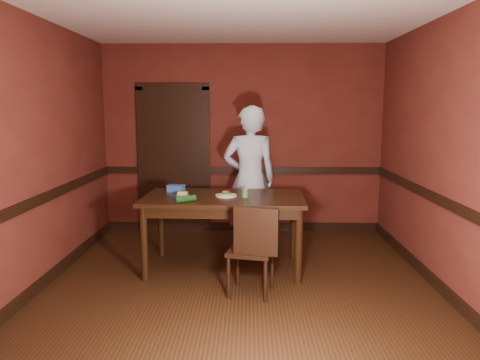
{
  "coord_description": "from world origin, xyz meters",
  "views": [
    {
      "loc": [
        0.1,
        -4.52,
        1.8
      ],
      "look_at": [
        0.0,
        0.35,
        1.05
      ],
      "focal_mm": 35.0,
      "sensor_mm": 36.0,
      "label": 1
    }
  ],
  "objects_px": {
    "dining_table": "(224,232)",
    "food_tub": "(176,188)",
    "chair_far": "(258,221)",
    "sandwich_plate": "(226,195)",
    "sauce_jar": "(245,193)",
    "chair_near": "(251,249)",
    "person": "(250,179)",
    "cheese_saucer": "(183,194)"
  },
  "relations": [
    {
      "from": "cheese_saucer",
      "to": "sauce_jar",
      "type": "bearing_deg",
      "value": -6.74
    },
    {
      "from": "person",
      "to": "chair_far",
      "type": "bearing_deg",
      "value": 126.69
    },
    {
      "from": "chair_near",
      "to": "dining_table",
      "type": "bearing_deg",
      "value": -54.65
    },
    {
      "from": "chair_far",
      "to": "sauce_jar",
      "type": "xyz_separation_m",
      "value": [
        -0.15,
        -0.67,
        0.47
      ]
    },
    {
      "from": "sauce_jar",
      "to": "cheese_saucer",
      "type": "relative_size",
      "value": 0.65
    },
    {
      "from": "chair_far",
      "to": "sandwich_plate",
      "type": "xyz_separation_m",
      "value": [
        -0.36,
        -0.6,
        0.44
      ]
    },
    {
      "from": "person",
      "to": "sauce_jar",
      "type": "relative_size",
      "value": 19.92
    },
    {
      "from": "dining_table",
      "to": "food_tub",
      "type": "bearing_deg",
      "value": 157.73
    },
    {
      "from": "chair_far",
      "to": "sandwich_plate",
      "type": "distance_m",
      "value": 0.83
    },
    {
      "from": "chair_near",
      "to": "sandwich_plate",
      "type": "xyz_separation_m",
      "value": [
        -0.28,
        0.73,
        0.4
      ]
    },
    {
      "from": "dining_table",
      "to": "person",
      "type": "height_order",
      "value": "person"
    },
    {
      "from": "person",
      "to": "sauce_jar",
      "type": "distance_m",
      "value": 0.77
    },
    {
      "from": "person",
      "to": "sandwich_plate",
      "type": "xyz_separation_m",
      "value": [
        -0.26,
        -0.7,
        -0.07
      ]
    },
    {
      "from": "dining_table",
      "to": "food_tub",
      "type": "relative_size",
      "value": 8.15
    },
    {
      "from": "sandwich_plate",
      "to": "cheese_saucer",
      "type": "xyz_separation_m",
      "value": [
        -0.49,
        0.01,
        0.0
      ]
    },
    {
      "from": "person",
      "to": "cheese_saucer",
      "type": "distance_m",
      "value": 1.02
    },
    {
      "from": "chair_far",
      "to": "chair_near",
      "type": "bearing_deg",
      "value": -93.88
    },
    {
      "from": "sandwich_plate",
      "to": "food_tub",
      "type": "relative_size",
      "value": 1.09
    },
    {
      "from": "dining_table",
      "to": "person",
      "type": "relative_size",
      "value": 0.97
    },
    {
      "from": "chair_near",
      "to": "sauce_jar",
      "type": "xyz_separation_m",
      "value": [
        -0.06,
        0.66,
        0.43
      ]
    },
    {
      "from": "chair_far",
      "to": "sandwich_plate",
      "type": "relative_size",
      "value": 3.41
    },
    {
      "from": "sauce_jar",
      "to": "food_tub",
      "type": "xyz_separation_m",
      "value": [
        -0.81,
        0.33,
        -0.01
      ]
    },
    {
      "from": "dining_table",
      "to": "sandwich_plate",
      "type": "height_order",
      "value": "sandwich_plate"
    },
    {
      "from": "dining_table",
      "to": "chair_near",
      "type": "bearing_deg",
      "value": -65.78
    },
    {
      "from": "chair_near",
      "to": "cheese_saucer",
      "type": "height_order",
      "value": "chair_near"
    },
    {
      "from": "chair_near",
      "to": "cheese_saucer",
      "type": "bearing_deg",
      "value": -31.22
    },
    {
      "from": "dining_table",
      "to": "chair_near",
      "type": "distance_m",
      "value": 0.79
    },
    {
      "from": "sandwich_plate",
      "to": "sauce_jar",
      "type": "relative_size",
      "value": 2.58
    },
    {
      "from": "dining_table",
      "to": "cheese_saucer",
      "type": "xyz_separation_m",
      "value": [
        -0.46,
        0.01,
        0.43
      ]
    },
    {
      "from": "person",
      "to": "cheese_saucer",
      "type": "xyz_separation_m",
      "value": [
        -0.75,
        -0.69,
        -0.07
      ]
    },
    {
      "from": "chair_near",
      "to": "chair_far",
      "type": "bearing_deg",
      "value": -80.83
    },
    {
      "from": "cheese_saucer",
      "to": "chair_far",
      "type": "bearing_deg",
      "value": 34.68
    },
    {
      "from": "person",
      "to": "sandwich_plate",
      "type": "bearing_deg",
      "value": 61.24
    },
    {
      "from": "chair_far",
      "to": "cheese_saucer",
      "type": "height_order",
      "value": "cheese_saucer"
    },
    {
      "from": "chair_far",
      "to": "food_tub",
      "type": "xyz_separation_m",
      "value": [
        -0.96,
        -0.34,
        0.47
      ]
    },
    {
      "from": "sauce_jar",
      "to": "food_tub",
      "type": "bearing_deg",
      "value": 157.99
    },
    {
      "from": "person",
      "to": "cheese_saucer",
      "type": "relative_size",
      "value": 12.9
    },
    {
      "from": "cheese_saucer",
      "to": "food_tub",
      "type": "relative_size",
      "value": 0.65
    },
    {
      "from": "sandwich_plate",
      "to": "cheese_saucer",
      "type": "distance_m",
      "value": 0.49
    },
    {
      "from": "dining_table",
      "to": "food_tub",
      "type": "distance_m",
      "value": 0.78
    },
    {
      "from": "dining_table",
      "to": "sandwich_plate",
      "type": "bearing_deg",
      "value": -1.19
    },
    {
      "from": "sauce_jar",
      "to": "chair_far",
      "type": "bearing_deg",
      "value": 77.32
    }
  ]
}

